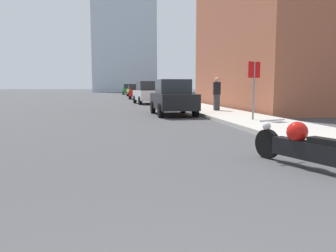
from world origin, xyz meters
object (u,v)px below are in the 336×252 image
object	(u,v)px
stop_sign	(254,80)
pedestrian	(217,93)
motorcycle	(308,147)
parked_car_white	(148,93)
parked_car_black	(173,98)
parked_car_green	(128,89)
parked_car_red	(138,91)
parked_car_yellow	(133,91)

from	to	relation	value
stop_sign	pedestrian	bearing A→B (deg)	88.12
motorcycle	pedestrian	world-z (taller)	pedestrian
parked_car_white	stop_sign	xyz separation A→B (m)	(2.44, -15.05, 0.73)
parked_car_black	stop_sign	bearing A→B (deg)	-61.55
pedestrian	parked_car_green	bearing A→B (deg)	93.61
parked_car_green	stop_sign	world-z (taller)	stop_sign
parked_car_black	pedestrian	xyz separation A→B (m)	(2.51, 0.80, 0.18)
stop_sign	pedestrian	world-z (taller)	stop_sign
parked_car_black	stop_sign	size ratio (longest dim) A/B	1.84
parked_car_white	parked_car_green	world-z (taller)	parked_car_green
parked_car_red	parked_car_yellow	size ratio (longest dim) A/B	1.05
parked_car_black	pedestrian	size ratio (longest dim) A/B	2.31
parked_car_red	parked_car_green	bearing A→B (deg)	95.77
parked_car_black	parked_car_yellow	world-z (taller)	parked_car_black
motorcycle	pedestrian	distance (m)	11.89
motorcycle	stop_sign	world-z (taller)	stop_sign
parked_car_black	stop_sign	distance (m)	4.83
parked_car_white	parked_car_yellow	distance (m)	21.44
parked_car_green	stop_sign	size ratio (longest dim) A/B	1.89
motorcycle	pedestrian	size ratio (longest dim) A/B	1.41
parked_car_yellow	parked_car_green	bearing A→B (deg)	89.11
motorcycle	parked_car_black	world-z (taller)	parked_car_black
parked_car_green	parked_car_yellow	bearing A→B (deg)	-90.61
parked_car_white	parked_car_red	bearing A→B (deg)	83.94
parked_car_yellow	pedestrian	world-z (taller)	pedestrian
parked_car_black	parked_car_yellow	size ratio (longest dim) A/B	1.03
motorcycle	parked_car_white	world-z (taller)	parked_car_white
parked_car_yellow	parked_car_green	xyz separation A→B (m)	(-0.26, 10.79, 0.10)
parked_car_red	parked_car_green	xyz separation A→B (m)	(-0.11, 20.99, 0.06)
parked_car_black	parked_car_green	xyz separation A→B (m)	(-0.16, 43.13, 0.06)
parked_car_black	parked_car_red	size ratio (longest dim) A/B	0.98
parked_car_yellow	pedestrian	distance (m)	31.63
parked_car_red	parked_car_yellow	xyz separation A→B (m)	(0.15, 10.20, -0.04)
parked_car_yellow	parked_car_red	bearing A→B (deg)	-93.12
parked_car_green	parked_car_white	bearing A→B (deg)	-91.86
parked_car_red	stop_sign	bearing A→B (deg)	-79.31
motorcycle	parked_car_red	size ratio (longest dim) A/B	0.59
parked_car_white	parked_car_yellow	size ratio (longest dim) A/B	1.04
parked_car_white	stop_sign	world-z (taller)	stop_sign
parked_car_black	parked_car_green	world-z (taller)	parked_car_green
parked_car_black	parked_car_white	xyz separation A→B (m)	(-0.09, 10.91, 0.04)
parked_car_red	parked_car_yellow	bearing A→B (deg)	94.63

